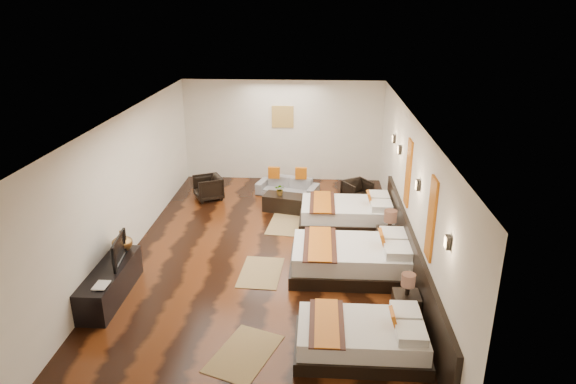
# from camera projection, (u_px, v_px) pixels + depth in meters

# --- Properties ---
(floor) EXTENTS (5.50, 9.50, 0.01)m
(floor) POSITION_uv_depth(u_px,v_px,m) (266.00, 255.00, 10.25)
(floor) COLOR black
(floor) RESTS_ON ground
(ceiling) EXTENTS (5.50, 9.50, 0.01)m
(ceiling) POSITION_uv_depth(u_px,v_px,m) (264.00, 118.00, 9.26)
(ceiling) COLOR white
(ceiling) RESTS_ON floor
(back_wall) EXTENTS (5.50, 0.01, 2.80)m
(back_wall) POSITION_uv_depth(u_px,v_px,m) (283.00, 131.00, 14.19)
(back_wall) COLOR silver
(back_wall) RESTS_ON floor
(left_wall) EXTENTS (0.01, 9.50, 2.80)m
(left_wall) POSITION_uv_depth(u_px,v_px,m) (124.00, 187.00, 9.91)
(left_wall) COLOR silver
(left_wall) RESTS_ON floor
(right_wall) EXTENTS (0.01, 9.50, 2.80)m
(right_wall) POSITION_uv_depth(u_px,v_px,m) (411.00, 193.00, 9.60)
(right_wall) COLOR silver
(right_wall) RESTS_ON floor
(headboard_panel) EXTENTS (0.08, 6.60, 0.90)m
(headboard_panel) POSITION_uv_depth(u_px,v_px,m) (411.00, 258.00, 9.18)
(headboard_panel) COLOR black
(headboard_panel) RESTS_ON floor
(bed_near) EXTENTS (1.89, 1.19, 0.72)m
(bed_near) POSITION_uv_depth(u_px,v_px,m) (362.00, 338.00, 7.35)
(bed_near) COLOR black
(bed_near) RESTS_ON floor
(bed_mid) EXTENTS (2.29, 1.44, 0.87)m
(bed_mid) POSITION_uv_depth(u_px,v_px,m) (354.00, 259.00, 9.49)
(bed_mid) COLOR black
(bed_mid) RESTS_ON floor
(bed_far) EXTENTS (2.12, 1.33, 0.81)m
(bed_far) POSITION_uv_depth(u_px,v_px,m) (348.00, 213.00, 11.56)
(bed_far) COLOR black
(bed_far) RESTS_ON floor
(nightstand_a) EXTENTS (0.41, 0.41, 0.82)m
(nightstand_a) POSITION_uv_depth(u_px,v_px,m) (406.00, 304.00, 8.11)
(nightstand_a) COLOR black
(nightstand_a) RESTS_ON floor
(nightstand_b) EXTENTS (0.48, 0.48, 0.94)m
(nightstand_b) POSITION_uv_depth(u_px,v_px,m) (389.00, 239.00, 10.21)
(nightstand_b) COLOR black
(nightstand_b) RESTS_ON floor
(jute_mat_near) EXTENTS (1.12, 1.39, 0.01)m
(jute_mat_near) POSITION_uv_depth(u_px,v_px,m) (244.00, 354.00, 7.39)
(jute_mat_near) COLOR olive
(jute_mat_near) RESTS_ON floor
(jute_mat_mid) EXTENTS (0.81, 1.24, 0.01)m
(jute_mat_mid) POSITION_uv_depth(u_px,v_px,m) (261.00, 272.00, 9.60)
(jute_mat_mid) COLOR olive
(jute_mat_mid) RESTS_ON floor
(jute_mat_far) EXTENTS (0.87, 1.27, 0.01)m
(jute_mat_far) POSITION_uv_depth(u_px,v_px,m) (286.00, 225.00, 11.65)
(jute_mat_far) COLOR olive
(jute_mat_far) RESTS_ON floor
(tv_console) EXTENTS (0.50, 1.80, 0.55)m
(tv_console) POSITION_uv_depth(u_px,v_px,m) (110.00, 283.00, 8.72)
(tv_console) COLOR black
(tv_console) RESTS_ON floor
(tv) EXTENTS (0.20, 0.83, 0.47)m
(tv) POSITION_uv_depth(u_px,v_px,m) (115.00, 250.00, 8.75)
(tv) COLOR black
(tv) RESTS_ON tv_console
(book) EXTENTS (0.22, 0.30, 0.03)m
(book) POSITION_uv_depth(u_px,v_px,m) (94.00, 285.00, 8.10)
(book) COLOR black
(book) RESTS_ON tv_console
(figurine) EXTENTS (0.44, 0.44, 0.38)m
(figurine) POSITION_uv_depth(u_px,v_px,m) (122.00, 241.00, 9.20)
(figurine) COLOR brown
(figurine) RESTS_ON tv_console
(sofa) EXTENTS (1.70, 1.03, 0.46)m
(sofa) POSITION_uv_depth(u_px,v_px,m) (288.00, 187.00, 13.34)
(sofa) COLOR gray
(sofa) RESTS_ON floor
(armchair_left) EXTENTS (0.90, 0.89, 0.61)m
(armchair_left) POSITION_uv_depth(u_px,v_px,m) (208.00, 188.00, 13.07)
(armchair_left) COLOR black
(armchair_left) RESTS_ON floor
(armchair_right) EXTENTS (0.85, 0.86, 0.57)m
(armchair_right) POSITION_uv_depth(u_px,v_px,m) (357.00, 192.00, 12.85)
(armchair_right) COLOR black
(armchair_right) RESTS_ON floor
(coffee_table) EXTENTS (1.09, 0.72, 0.40)m
(coffee_table) POSITION_uv_depth(u_px,v_px,m) (285.00, 203.00, 12.37)
(coffee_table) COLOR black
(coffee_table) RESTS_ON floor
(table_plant) EXTENTS (0.28, 0.25, 0.29)m
(table_plant) POSITION_uv_depth(u_px,v_px,m) (280.00, 190.00, 12.25)
(table_plant) COLOR #286220
(table_plant) RESTS_ON coffee_table
(orange_panel_a) EXTENTS (0.04, 0.40, 1.30)m
(orange_panel_a) POSITION_uv_depth(u_px,v_px,m) (431.00, 219.00, 7.72)
(orange_panel_a) COLOR #D86014
(orange_panel_a) RESTS_ON right_wall
(orange_panel_b) EXTENTS (0.04, 0.40, 1.30)m
(orange_panel_b) POSITION_uv_depth(u_px,v_px,m) (408.00, 173.00, 9.77)
(orange_panel_b) COLOR #D86014
(orange_panel_b) RESTS_ON right_wall
(sconce_near) EXTENTS (0.07, 0.12, 0.18)m
(sconce_near) POSITION_uv_depth(u_px,v_px,m) (447.00, 242.00, 6.64)
(sconce_near) COLOR black
(sconce_near) RESTS_ON right_wall
(sconce_mid) EXTENTS (0.07, 0.12, 0.18)m
(sconce_mid) POSITION_uv_depth(u_px,v_px,m) (418.00, 185.00, 8.69)
(sconce_mid) COLOR black
(sconce_mid) RESTS_ON right_wall
(sconce_far) EXTENTS (0.07, 0.12, 0.18)m
(sconce_far) POSITION_uv_depth(u_px,v_px,m) (399.00, 150.00, 10.75)
(sconce_far) COLOR black
(sconce_far) RESTS_ON right_wall
(sconce_lounge) EXTENTS (0.07, 0.12, 0.18)m
(sconce_lounge) POSITION_uv_depth(u_px,v_px,m) (394.00, 139.00, 11.59)
(sconce_lounge) COLOR black
(sconce_lounge) RESTS_ON right_wall
(gold_artwork) EXTENTS (0.60, 0.04, 0.60)m
(gold_artwork) POSITION_uv_depth(u_px,v_px,m) (283.00, 117.00, 14.03)
(gold_artwork) COLOR #AD873F
(gold_artwork) RESTS_ON back_wall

